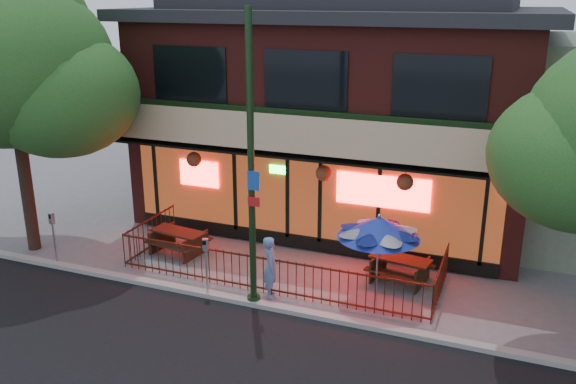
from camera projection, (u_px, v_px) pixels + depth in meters
name	position (u px, v px, depth m)	size (l,w,h in m)	color
ground	(260.00, 296.00, 15.30)	(80.00, 80.00, 0.00)	gray
curb	(252.00, 303.00, 14.84)	(80.00, 0.25, 0.12)	#999993
restaurant_building	(345.00, 92.00, 20.32)	(12.96, 9.49, 8.05)	maroon
patio_fence	(268.00, 265.00, 15.55)	(8.44, 2.62, 1.00)	#41180E
street_light	(251.00, 181.00, 13.97)	(0.43, 0.32, 7.00)	black
street_tree_left	(12.00, 54.00, 16.48)	(5.60, 5.60, 8.05)	#332319
picnic_table_left	(178.00, 238.00, 17.73)	(1.76, 1.44, 0.69)	#372014
picnic_table_right	(400.00, 266.00, 15.97)	(1.73, 1.43, 0.67)	#332412
patio_umbrella	(379.00, 227.00, 14.48)	(2.00, 1.99, 2.28)	gray
pedestrian	(271.00, 267.00, 15.06)	(0.58, 0.38, 1.60)	#5F86BE
parking_meter_near	(206.00, 257.00, 15.08)	(0.17, 0.15, 1.51)	#A0A4A9
parking_meter_far	(53.00, 230.00, 16.73)	(0.16, 0.15, 1.56)	#A0A2A8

